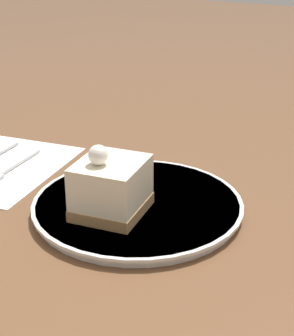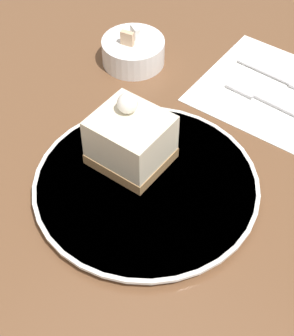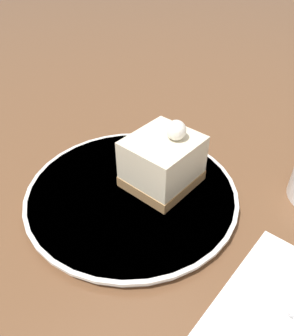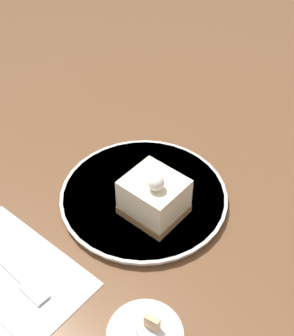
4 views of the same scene
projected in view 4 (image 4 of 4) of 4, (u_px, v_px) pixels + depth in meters
ground_plane at (138, 211)px, 0.77m from camera, size 4.00×4.00×0.00m
plate at (144, 196)px, 0.79m from camera, size 0.28×0.28×0.01m
cake_slice at (154, 197)px, 0.73m from camera, size 0.09×0.10×0.09m
fork at (18, 276)px, 0.68m from camera, size 0.03×0.15×0.00m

